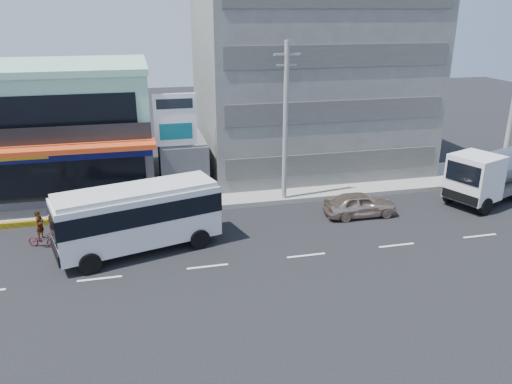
{
  "coord_description": "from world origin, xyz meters",
  "views": [
    {
      "loc": [
        -2.64,
        -21.28,
        11.65
      ],
      "look_at": [
        3.3,
        3.79,
        2.2
      ],
      "focal_mm": 35.0,
      "sensor_mm": 36.0,
      "label": 1
    }
  ],
  "objects_px": {
    "utility_pole_near": "(285,123)",
    "motorcycle_rider": "(42,235)",
    "sedan": "(360,204)",
    "tanker_truck": "(498,172)",
    "satellite_dish": "(182,140)",
    "concrete_building": "(308,75)",
    "shop_building": "(59,130)",
    "billboard": "(176,126)",
    "utility_pole_far": "(512,111)",
    "minibus": "(138,214)"
  },
  "relations": [
    {
      "from": "shop_building",
      "to": "sedan",
      "type": "xyz_separation_m",
      "value": [
        17.77,
        -9.77,
        -3.26
      ]
    },
    {
      "from": "shop_building",
      "to": "satellite_dish",
      "type": "xyz_separation_m",
      "value": [
        8.0,
        -2.95,
        -0.42
      ]
    },
    {
      "from": "shop_building",
      "to": "concrete_building",
      "type": "relative_size",
      "value": 0.77
    },
    {
      "from": "satellite_dish",
      "to": "utility_pole_near",
      "type": "distance_m",
      "value": 7.17
    },
    {
      "from": "satellite_dish",
      "to": "sedan",
      "type": "relative_size",
      "value": 0.35
    },
    {
      "from": "shop_building",
      "to": "billboard",
      "type": "height_order",
      "value": "shop_building"
    },
    {
      "from": "satellite_dish",
      "to": "tanker_truck",
      "type": "relative_size",
      "value": 0.17
    },
    {
      "from": "sedan",
      "to": "shop_building",
      "type": "bearing_deg",
      "value": 62.01
    },
    {
      "from": "shop_building",
      "to": "tanker_truck",
      "type": "bearing_deg",
      "value": -18.26
    },
    {
      "from": "shop_building",
      "to": "sedan",
      "type": "relative_size",
      "value": 2.87
    },
    {
      "from": "motorcycle_rider",
      "to": "minibus",
      "type": "bearing_deg",
      "value": -17.15
    },
    {
      "from": "utility_pole_far",
      "to": "motorcycle_rider",
      "type": "bearing_deg",
      "value": -173.71
    },
    {
      "from": "utility_pole_near",
      "to": "sedan",
      "type": "bearing_deg",
      "value": -40.58
    },
    {
      "from": "satellite_dish",
      "to": "motorcycle_rider",
      "type": "distance_m",
      "value": 11.0
    },
    {
      "from": "billboard",
      "to": "utility_pole_far",
      "type": "height_order",
      "value": "utility_pole_far"
    },
    {
      "from": "concrete_building",
      "to": "utility_pole_near",
      "type": "relative_size",
      "value": 1.6
    },
    {
      "from": "billboard",
      "to": "sedan",
      "type": "distance_m",
      "value": 12.18
    },
    {
      "from": "utility_pole_near",
      "to": "minibus",
      "type": "xyz_separation_m",
      "value": [
        -9.08,
        -4.84,
        -3.13
      ]
    },
    {
      "from": "satellite_dish",
      "to": "tanker_truck",
      "type": "xyz_separation_m",
      "value": [
        19.57,
        -6.15,
        -1.77
      ]
    },
    {
      "from": "minibus",
      "to": "tanker_truck",
      "type": "distance_m",
      "value": 22.77
    },
    {
      "from": "shop_building",
      "to": "utility_pole_near",
      "type": "distance_m",
      "value": 15.5
    },
    {
      "from": "utility_pole_near",
      "to": "motorcycle_rider",
      "type": "height_order",
      "value": "utility_pole_near"
    },
    {
      "from": "shop_building",
      "to": "utility_pole_near",
      "type": "height_order",
      "value": "utility_pole_near"
    },
    {
      "from": "shop_building",
      "to": "motorcycle_rider",
      "type": "bearing_deg",
      "value": -90.27
    },
    {
      "from": "minibus",
      "to": "sedan",
      "type": "xyz_separation_m",
      "value": [
        12.85,
        1.62,
        -1.29
      ]
    },
    {
      "from": "shop_building",
      "to": "utility_pole_far",
      "type": "bearing_deg",
      "value": -12.31
    },
    {
      "from": "sedan",
      "to": "tanker_truck",
      "type": "bearing_deg",
      "value": -85.23
    },
    {
      "from": "concrete_building",
      "to": "utility_pole_near",
      "type": "bearing_deg",
      "value": -117.76
    },
    {
      "from": "shop_building",
      "to": "satellite_dish",
      "type": "relative_size",
      "value": 8.27
    },
    {
      "from": "shop_building",
      "to": "tanker_truck",
      "type": "distance_m",
      "value": 29.11
    },
    {
      "from": "concrete_building",
      "to": "utility_pole_far",
      "type": "bearing_deg",
      "value": -32.35
    },
    {
      "from": "utility_pole_near",
      "to": "tanker_truck",
      "type": "bearing_deg",
      "value": -10.65
    },
    {
      "from": "satellite_dish",
      "to": "utility_pole_far",
      "type": "xyz_separation_m",
      "value": [
        22.0,
        -3.6,
        1.57
      ]
    },
    {
      "from": "billboard",
      "to": "utility_pole_near",
      "type": "bearing_deg",
      "value": -15.48
    },
    {
      "from": "sedan",
      "to": "tanker_truck",
      "type": "relative_size",
      "value": 0.49
    },
    {
      "from": "utility_pole_far",
      "to": "minibus",
      "type": "relative_size",
      "value": 1.18
    },
    {
      "from": "minibus",
      "to": "satellite_dish",
      "type": "bearing_deg",
      "value": 69.94
    },
    {
      "from": "utility_pole_near",
      "to": "sedan",
      "type": "distance_m",
      "value": 6.64
    },
    {
      "from": "utility_pole_far",
      "to": "billboard",
      "type": "bearing_deg",
      "value": 175.43
    },
    {
      "from": "concrete_building",
      "to": "billboard",
      "type": "relative_size",
      "value": 2.32
    },
    {
      "from": "sedan",
      "to": "utility_pole_near",
      "type": "bearing_deg",
      "value": 50.24
    },
    {
      "from": "utility_pole_near",
      "to": "satellite_dish",
      "type": "bearing_deg",
      "value": 149.04
    },
    {
      "from": "minibus",
      "to": "shop_building",
      "type": "bearing_deg",
      "value": 113.35
    },
    {
      "from": "sedan",
      "to": "motorcycle_rider",
      "type": "height_order",
      "value": "motorcycle_rider"
    },
    {
      "from": "utility_pole_far",
      "to": "minibus",
      "type": "bearing_deg",
      "value": -169.07
    },
    {
      "from": "utility_pole_near",
      "to": "tanker_truck",
      "type": "relative_size",
      "value": 1.13
    },
    {
      "from": "utility_pole_near",
      "to": "sedan",
      "type": "xyz_separation_m",
      "value": [
        3.77,
        -3.23,
        -4.41
      ]
    },
    {
      "from": "utility_pole_near",
      "to": "concrete_building",
      "type": "bearing_deg",
      "value": 62.24
    },
    {
      "from": "utility_pole_near",
      "to": "tanker_truck",
      "type": "height_order",
      "value": "utility_pole_near"
    },
    {
      "from": "shop_building",
      "to": "utility_pole_near",
      "type": "bearing_deg",
      "value": -25.06
    }
  ]
}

